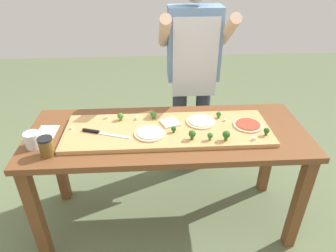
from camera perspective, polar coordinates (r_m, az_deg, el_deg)
name	(u,v)px	position (r m, az deg, el deg)	size (l,w,h in m)	color
ground_plane	(168,218)	(2.45, -0.05, -16.96)	(8.00, 8.00, 0.00)	#60704C
prep_table	(168,146)	(2.00, -0.06, -3.73)	(1.79, 0.68, 0.79)	brown
cutting_board	(168,130)	(1.92, 0.01, -0.83)	(1.30, 0.42, 0.03)	tan
chefs_knife	(99,133)	(1.91, -12.87, -1.23)	(0.31, 0.12, 0.02)	#B7BABF
pizza_whole_white_garlic	(201,121)	(1.99, 6.25, 0.88)	(0.19, 0.19, 0.02)	beige
pizza_whole_cheese_artichoke	(150,133)	(1.86, -3.48, -1.36)	(0.19, 0.19, 0.02)	beige
pizza_whole_tomato_red	(248,125)	(2.01, 14.90, 0.22)	(0.19, 0.19, 0.02)	beige
pizza_slice_center	(170,123)	(1.96, 0.41, 0.60)	(0.11, 0.11, 0.01)	silver
broccoli_floret_center_right	(219,114)	(2.05, 9.58, 2.18)	(0.03, 0.03, 0.05)	#366618
broccoli_floret_front_right	(174,129)	(1.86, 1.09, -0.55)	(0.03, 0.03, 0.04)	#2C5915
broccoli_floret_back_mid	(121,116)	(2.02, -8.98, 1.84)	(0.04, 0.04, 0.05)	#487A23
broccoli_floret_back_right	(210,136)	(1.80, 7.99, -1.83)	(0.04, 0.04, 0.05)	#3F7220
broccoli_floret_front_left	(153,114)	(2.02, -2.79, 2.23)	(0.04, 0.04, 0.05)	#3F7220
broccoli_floret_front_mid	(226,135)	(1.81, 10.99, -1.65)	(0.05, 0.05, 0.07)	#366618
broccoli_floret_center_left	(266,131)	(1.92, 18.15, -0.90)	(0.04, 0.04, 0.05)	#2C5915
broccoli_floret_back_left	(192,134)	(1.79, 4.59, -1.54)	(0.04, 0.04, 0.06)	#366618
cheese_crumble_a	(225,120)	(2.03, 10.73, 1.12)	(0.01, 0.01, 0.01)	silver
cheese_crumble_b	(254,139)	(1.87, 16.00, -2.34)	(0.02, 0.02, 0.02)	white
cheese_crumble_c	(137,118)	(2.02, -5.90, 1.50)	(0.02, 0.02, 0.02)	white
cheese_crumble_d	(71,128)	(2.00, -17.83, -0.40)	(0.01, 0.01, 0.01)	silver
cheese_crumble_e	(106,117)	(2.06, -11.61, 1.61)	(0.02, 0.02, 0.02)	white
flour_cup	(33,141)	(1.94, -24.23, -2.56)	(0.09, 0.09, 0.09)	white
sauce_jar	(46,147)	(1.82, -22.03, -3.64)	(0.08, 0.08, 0.11)	brown
recipe_note	(47,132)	(2.08, -21.95, -1.02)	(0.12, 0.16, 0.00)	white
cook_center	(193,67)	(2.43, 4.77, 11.16)	(0.54, 0.39, 1.67)	#333847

